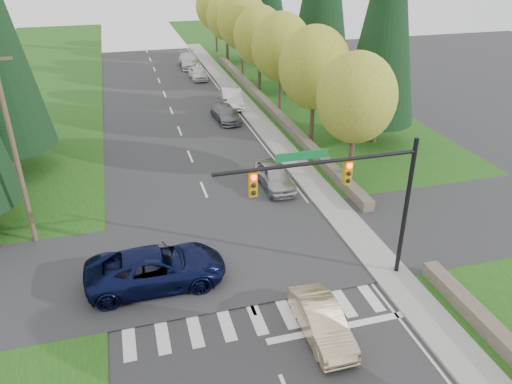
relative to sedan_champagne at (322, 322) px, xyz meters
name	(u,v)px	position (x,y,z in m)	size (l,w,h in m)	color
ground	(281,377)	(-2.20, -1.60, -0.69)	(120.00, 120.00, 0.00)	#28282B
grass_east	(361,143)	(10.80, 18.40, -0.66)	(14.00, 110.00, 0.06)	#184B14
cross_street	(231,255)	(-2.20, 6.40, -0.69)	(120.00, 8.00, 0.10)	#28282B
sidewalk_east	(277,141)	(4.70, 20.40, -0.62)	(1.80, 80.00, 0.13)	gray
curb_east	(266,142)	(3.85, 20.40, -0.62)	(0.20, 80.00, 0.13)	gray
stone_wall_north	(268,106)	(6.40, 28.40, -0.34)	(0.70, 40.00, 0.70)	#4C4438
traffic_signal	(350,186)	(2.17, 2.90, 4.30)	(8.70, 0.37, 6.80)	black
utility_pole	(14,150)	(-11.70, 10.40, 4.45)	(1.60, 0.24, 10.00)	#473828
decid_tree_0	(357,98)	(7.00, 12.40, 4.91)	(4.80, 4.80, 8.37)	#38281C
decid_tree_1	(315,68)	(7.10, 19.40, 5.11)	(5.20, 5.20, 8.80)	#38281C
decid_tree_2	(281,47)	(6.90, 26.40, 5.24)	(5.00, 5.00, 8.82)	#38281C
decid_tree_3	(259,36)	(7.00, 33.40, 4.98)	(5.00, 5.00, 8.55)	#38281C
decid_tree_4	(242,21)	(7.10, 40.40, 5.37)	(5.40, 5.40, 9.18)	#38281C
decid_tree_5	(226,17)	(6.90, 47.40, 4.84)	(4.80, 4.80, 8.30)	#38281C
decid_tree_6	(215,7)	(7.00, 54.40, 5.18)	(5.20, 5.20, 8.86)	#38281C
conifer_e_a	(388,8)	(11.80, 18.40, 9.10)	(5.44, 5.44, 17.80)	#38281C
sedan_champagne	(322,322)	(0.00, 0.00, 0.00)	(1.45, 4.17, 1.37)	beige
suv_navy	(156,268)	(-5.94, 5.08, 0.18)	(2.88, 6.24, 1.73)	black
parked_car_a	(275,176)	(2.19, 13.07, 0.06)	(1.75, 4.36, 1.48)	#A8A8AC
parked_car_b	(226,113)	(2.00, 26.42, -0.04)	(1.81, 4.45, 1.29)	slate
parked_car_c	(231,98)	(3.40, 30.25, 0.14)	(1.74, 5.00, 1.65)	silver
parked_car_d	(198,73)	(2.04, 40.82, 0.00)	(1.62, 4.02, 1.37)	silver
parked_car_e	(189,61)	(2.00, 46.75, 0.10)	(2.20, 5.42, 1.57)	silver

